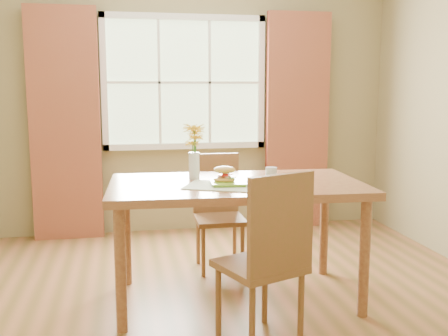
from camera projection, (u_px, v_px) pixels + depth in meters
name	position (u px, v px, depth m)	size (l,w,h in m)	color
room	(219.00, 104.00, 3.40)	(4.24, 3.84, 2.74)	brown
window	(185.00, 83.00, 5.19)	(1.62, 0.06, 1.32)	#B7D29E
curtain_left	(65.00, 125.00, 4.94)	(0.65, 0.08, 2.20)	maroon
curtain_right	(297.00, 122.00, 5.38)	(0.65, 0.08, 2.20)	maroon
dining_table	(236.00, 195.00, 3.54)	(1.74, 1.04, 0.82)	#936338
chair_near	(269.00, 253.00, 2.89)	(0.54, 0.54, 1.01)	brown
chair_far	(218.00, 206.00, 4.25)	(0.39, 0.39, 0.92)	brown
placemat	(222.00, 186.00, 3.38)	(0.45, 0.33, 0.01)	beige
plate	(228.00, 184.00, 3.42)	(0.23, 0.23, 0.01)	#7AB42D
croissant_sandwich	(225.00, 174.00, 3.42)	(0.17, 0.14, 0.11)	gold
water_glass	(271.00, 176.00, 3.45)	(0.08, 0.08, 0.11)	silver
flower_vase	(194.00, 145.00, 3.61)	(0.16, 0.16, 0.39)	silver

